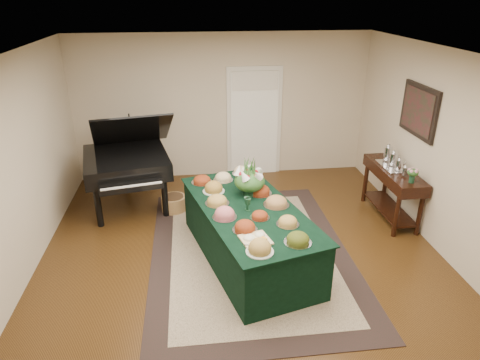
{
  "coord_description": "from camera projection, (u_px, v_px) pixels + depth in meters",
  "views": [
    {
      "loc": [
        -0.63,
        -4.87,
        3.38
      ],
      "look_at": [
        0.0,
        0.3,
        1.05
      ],
      "focal_mm": 32.0,
      "sensor_mm": 36.0,
      "label": 1
    }
  ],
  "objects": [
    {
      "name": "ground",
      "position": [
        243.0,
        259.0,
        5.86
      ],
      "size": [
        6.0,
        6.0,
        0.0
      ],
      "primitive_type": "plane",
      "color": "black",
      "rests_on": "ground"
    },
    {
      "name": "area_rug",
      "position": [
        250.0,
        252.0,
        6.0
      ],
      "size": [
        2.73,
        3.82,
        0.01
      ],
      "color": "black",
      "rests_on": "ground"
    },
    {
      "name": "kitchen_doorway",
      "position": [
        254.0,
        123.0,
        8.2
      ],
      "size": [
        1.05,
        0.07,
        2.1
      ],
      "color": "silver",
      "rests_on": "ground"
    },
    {
      "name": "buffet_table",
      "position": [
        248.0,
        233.0,
        5.72
      ],
      "size": [
        1.75,
        2.68,
        0.78
      ],
      "color": "black",
      "rests_on": "ground"
    },
    {
      "name": "food_platters",
      "position": [
        245.0,
        201.0,
        5.61
      ],
      "size": [
        1.31,
        2.44,
        0.12
      ],
      "color": "silver",
      "rests_on": "buffet_table"
    },
    {
      "name": "cutting_board",
      "position": [
        255.0,
        237.0,
        4.83
      ],
      "size": [
        0.39,
        0.39,
        0.1
      ],
      "color": "tan",
      "rests_on": "buffet_table"
    },
    {
      "name": "green_goblets",
      "position": [
        247.0,
        204.0,
        5.46
      ],
      "size": [
        0.09,
        0.11,
        0.18
      ],
      "color": "#143420",
      "rests_on": "buffet_table"
    },
    {
      "name": "floral_centerpiece",
      "position": [
        250.0,
        177.0,
        5.81
      ],
      "size": [
        0.44,
        0.44,
        0.44
      ],
      "color": "#143420",
      "rests_on": "buffet_table"
    },
    {
      "name": "grand_piano",
      "position": [
        127.0,
        162.0,
        6.97
      ],
      "size": [
        1.61,
        1.79,
        1.64
      ],
      "color": "black",
      "rests_on": "ground"
    },
    {
      "name": "wicker_basket",
      "position": [
        174.0,
        204.0,
        7.09
      ],
      "size": [
        0.41,
        0.41,
        0.25
      ],
      "primitive_type": "cylinder",
      "color": "olive",
      "rests_on": "ground"
    },
    {
      "name": "mahogany_sideboard",
      "position": [
        393.0,
        180.0,
        6.69
      ],
      "size": [
        0.45,
        1.39,
        0.84
      ],
      "color": "black",
      "rests_on": "ground"
    },
    {
      "name": "tea_service",
      "position": [
        395.0,
        161.0,
        6.62
      ],
      "size": [
        0.34,
        0.74,
        0.3
      ],
      "color": "silver",
      "rests_on": "mahogany_sideboard"
    },
    {
      "name": "pink_bouquet",
      "position": [
        413.0,
        173.0,
        6.09
      ],
      "size": [
        0.18,
        0.18,
        0.22
      ],
      "color": "#143420",
      "rests_on": "mahogany_sideboard"
    },
    {
      "name": "wall_painting",
      "position": [
        419.0,
        111.0,
        6.26
      ],
      "size": [
        0.05,
        0.95,
        0.75
      ],
      "color": "black",
      "rests_on": "ground"
    }
  ]
}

